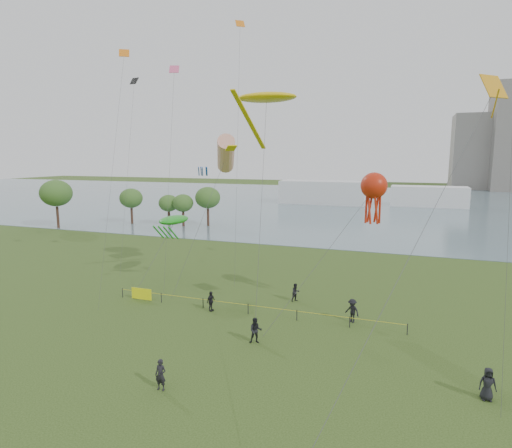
% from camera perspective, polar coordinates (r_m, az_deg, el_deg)
% --- Properties ---
extents(ground_plane, '(400.00, 400.00, 0.00)m').
position_cam_1_polar(ground_plane, '(22.75, -9.43, -24.36)').
color(ground_plane, '#263D13').
extents(lake, '(400.00, 120.00, 0.08)m').
position_cam_1_polar(lake, '(117.50, 15.09, 2.67)').
color(lake, slate).
rests_on(lake, ground_plane).
extents(building_low, '(16.00, 18.00, 28.00)m').
position_cam_1_polar(building_low, '(185.81, 27.12, 8.56)').
color(building_low, gray).
rests_on(building_low, ground_plane).
extents(pavilion_left, '(22.00, 8.00, 6.00)m').
position_cam_1_polar(pavilion_left, '(113.90, 8.90, 4.19)').
color(pavilion_left, silver).
rests_on(pavilion_left, ground_plane).
extents(pavilion_right, '(18.00, 7.00, 5.00)m').
position_cam_1_polar(pavilion_right, '(114.97, 22.03, 3.43)').
color(pavilion_right, white).
rests_on(pavilion_right, ground_plane).
extents(trees, '(28.57, 15.89, 8.41)m').
position_cam_1_polar(trees, '(79.05, -16.31, 3.41)').
color(trees, '#372219').
rests_on(trees, ground_plane).
extents(fence, '(24.07, 0.07, 1.05)m').
position_cam_1_polar(fence, '(37.20, -10.03, -9.78)').
color(fence, black).
rests_on(fence, ground_plane).
extents(spectator_a, '(1.04, 0.93, 1.76)m').
position_cam_1_polar(spectator_a, '(29.59, -0.05, -14.03)').
color(spectator_a, black).
rests_on(spectator_a, ground_plane).
extents(spectator_b, '(1.36, 1.16, 1.83)m').
position_cam_1_polar(spectator_b, '(33.76, 12.70, -11.21)').
color(spectator_b, black).
rests_on(spectator_b, ground_plane).
extents(spectator_c, '(0.59, 1.03, 1.65)m').
position_cam_1_polar(spectator_c, '(35.43, -6.05, -10.20)').
color(spectator_c, black).
rests_on(spectator_c, ground_plane).
extents(spectator_d, '(0.91, 0.65, 1.74)m').
position_cam_1_polar(spectator_d, '(26.36, 28.49, -18.24)').
color(spectator_d, black).
rests_on(spectator_d, ground_plane).
extents(spectator_f, '(0.64, 0.43, 1.73)m').
position_cam_1_polar(spectator_f, '(24.86, -12.60, -19.04)').
color(spectator_f, black).
rests_on(spectator_f, ground_plane).
extents(spectator_g, '(0.96, 0.98, 1.59)m').
position_cam_1_polar(spectator_g, '(37.63, 5.31, -9.08)').
color(spectator_g, black).
rests_on(spectator_g, ground_plane).
extents(kite_stingray, '(5.39, 10.16, 17.97)m').
position_cam_1_polar(kite_stingray, '(38.92, 1.37, 16.45)').
color(kite_stingray, '#3F3F42').
extents(kite_windsock, '(4.68, 8.05, 14.49)m').
position_cam_1_polar(kite_windsock, '(40.65, -4.07, 9.28)').
color(kite_windsock, '#3F3F42').
extents(kite_creature, '(2.49, 7.12, 6.62)m').
position_cam_1_polar(kite_creature, '(43.11, -10.92, 0.49)').
color(kite_creature, '#3F3F42').
extents(kite_octopus, '(7.57, 7.91, 11.27)m').
position_cam_1_polar(kite_octopus, '(33.79, 15.44, 4.79)').
color(kite_octopus, '#3F3F42').
extents(kite_delta, '(8.59, 16.00, 16.80)m').
position_cam_1_polar(kite_delta, '(25.99, 28.39, 14.05)').
color(kite_delta, '#3F3F42').
extents(small_kites, '(38.53, 17.11, 5.99)m').
position_cam_1_polar(small_kites, '(38.54, 3.72, 24.24)').
color(small_kites, '#E5598C').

